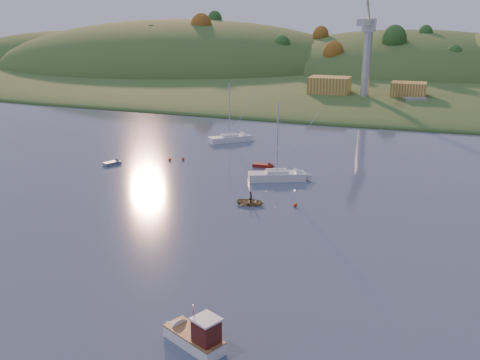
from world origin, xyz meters
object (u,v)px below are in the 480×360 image
(fishing_boat, at_px, (191,333))
(sailboat_near, at_px, (230,138))
(canoe, at_px, (251,202))
(grey_dinghy, at_px, (115,162))
(red_tender, at_px, (267,166))
(sailboat_far, at_px, (277,175))

(fishing_boat, distance_m, sailboat_near, 66.61)
(sailboat_near, distance_m, canoe, 36.21)
(fishing_boat, xyz_separation_m, canoe, (-5.29, 30.51, -0.47))
(grey_dinghy, bearing_deg, red_tender, -48.22)
(fishing_boat, distance_m, sailboat_far, 42.34)
(red_tender, xyz_separation_m, grey_dinghy, (-24.14, -6.23, -0.01))
(fishing_boat, bearing_deg, canoe, -54.16)
(red_tender, bearing_deg, sailboat_far, -63.00)
(sailboat_near, distance_m, sailboat_far, 26.33)
(fishing_boat, height_order, canoe, fishing_boat)
(fishing_boat, relative_size, grey_dinghy, 1.79)
(fishing_boat, relative_size, sailboat_far, 0.53)
(canoe, relative_size, red_tender, 0.98)
(sailboat_far, relative_size, canoe, 3.23)
(sailboat_near, height_order, sailboat_far, sailboat_far)
(red_tender, bearing_deg, canoe, -81.69)
(grey_dinghy, bearing_deg, canoe, -85.52)
(sailboat_near, bearing_deg, grey_dinghy, -163.31)
(sailboat_far, bearing_deg, red_tender, 95.31)
(sailboat_far, distance_m, canoe, 11.54)
(sailboat_near, xyz_separation_m, red_tender, (12.00, -15.18, -0.47))
(sailboat_far, distance_m, grey_dinghy, 27.53)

